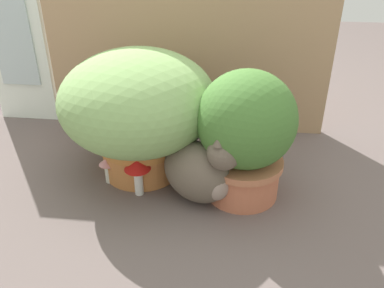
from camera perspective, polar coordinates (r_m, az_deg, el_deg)
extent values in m
plane|color=#5E514E|center=(1.43, -2.91, -7.44)|extent=(6.00, 6.00, 0.00)
cube|color=tan|center=(1.76, -0.81, 15.74)|extent=(1.25, 0.03, 0.89)
cube|color=white|center=(2.03, -24.08, 13.78)|extent=(0.29, 0.04, 0.79)
cube|color=silver|center=(2.00, -24.66, 14.65)|extent=(0.19, 0.01, 0.51)
cylinder|color=#BC723B|center=(1.54, -7.21, -1.57)|extent=(0.30, 0.30, 0.14)
cylinder|color=#B97235|center=(1.51, -7.34, 0.33)|extent=(0.32, 0.32, 0.02)
ellipsoid|color=#80A960|center=(1.44, -7.76, 6.17)|extent=(0.57, 0.57, 0.37)
cylinder|color=#C0694A|center=(1.42, 7.24, -4.58)|extent=(0.26, 0.26, 0.14)
cylinder|color=#B96F4C|center=(1.38, 7.40, -2.51)|extent=(0.28, 0.28, 0.02)
ellipsoid|color=#437230|center=(1.31, 7.84, 3.50)|extent=(0.33, 0.33, 0.33)
ellipsoid|color=brown|center=(1.36, 0.66, -4.00)|extent=(0.31, 0.28, 0.22)
ellipsoid|color=gray|center=(1.32, 3.96, -5.89)|extent=(0.11, 0.12, 0.11)
sphere|color=brown|center=(1.24, 4.64, -1.33)|extent=(0.15, 0.15, 0.11)
cone|color=brown|center=(1.24, 5.57, 1.66)|extent=(0.05, 0.05, 0.04)
cone|color=brown|center=(1.19, 3.90, 0.63)|extent=(0.05, 0.05, 0.04)
cylinder|color=brown|center=(1.50, -1.80, -4.55)|extent=(0.17, 0.13, 0.07)
cylinder|color=silver|center=(1.51, -11.87, -4.09)|extent=(0.03, 0.03, 0.08)
cone|color=pink|center=(1.49, -12.07, -2.42)|extent=(0.06, 0.06, 0.03)
cylinder|color=silver|center=(1.43, -7.65, -5.26)|extent=(0.03, 0.03, 0.11)
cone|color=red|center=(1.39, -7.84, -2.81)|extent=(0.09, 0.09, 0.04)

